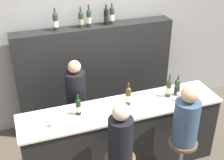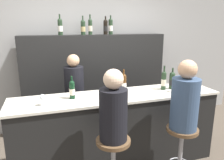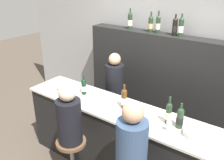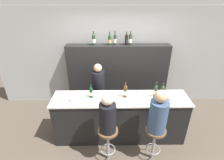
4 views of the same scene
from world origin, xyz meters
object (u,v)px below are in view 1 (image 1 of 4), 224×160
Objects in this scene: wine_bottle_backbar_3 at (106,16)px; wine_bottle_backbar_2 at (89,18)px; wine_bottle_counter_1 at (128,96)px; wine_bottle_backbar_4 at (112,15)px; wine_bottle_counter_0 at (78,106)px; bar_stool_right at (182,151)px; bartender at (77,109)px; wine_bottle_counter_3 at (177,87)px; guest_seated_right at (186,119)px; wine_bottle_counter_2 at (169,88)px; guest_seated_left at (121,135)px; wine_glass_1 at (179,95)px; wine_glass_0 at (53,120)px; metal_bowl at (190,93)px; wine_bottle_backbar_1 at (81,19)px; wine_bottle_backbar_0 at (55,21)px.

wine_bottle_backbar_2 is at bearing -180.00° from wine_bottle_backbar_3.
wine_bottle_backbar_4 is (0.19, 1.18, 0.72)m from wine_bottle_counter_1.
wine_bottle_counter_0 is 0.39× the size of bar_stool_right.
wine_bottle_counter_0 is 0.74m from bartender.
wine_bottle_counter_1 reaches higher than wine_bottle_counter_3.
wine_bottle_backbar_2 reaches higher than guest_seated_right.
guest_seated_right is (-0.09, -0.63, -0.07)m from wine_bottle_counter_2.
wine_bottle_counter_3 is 0.88m from bar_stool_right.
guest_seated_left is (-0.34, -0.63, -0.09)m from wine_bottle_counter_1.
bartender reaches higher than wine_bottle_counter_3.
guest_seated_right is (-0.17, -0.48, -0.03)m from wine_glass_1.
wine_bottle_backbar_2 is (0.50, 1.18, 0.74)m from wine_bottle_counter_0.
wine_bottle_counter_0 is at bearing 117.79° from guest_seated_left.
wine_bottle_counter_0 reaches higher than wine_glass_0.
wine_bottle_backbar_4 reaches higher than metal_bowl.
guest_seated_right is at bearing 0.00° from guest_seated_left.
guest_seated_left reaches higher than wine_glass_0.
guest_seated_right is at bearing -27.95° from wine_bottle_counter_0.
wine_bottle_backbar_4 is 1.66m from metal_bowl.
wine_bottle_counter_0 is 1.22× the size of metal_bowl.
bartender is at bearing -114.59° from wine_bottle_backbar_1.
wine_bottle_backbar_3 is 1.33× the size of metal_bowl.
wine_bottle_counter_0 is 1.44m from wine_bottle_backbar_1.
wine_bottle_counter_0 is at bearing -112.97° from wine_bottle_backbar_2.
guest_seated_left is 1.29m from bartender.
wine_bottle_counter_2 is 0.14m from wine_bottle_counter_3.
wine_bottle_counter_1 is at bearing -60.04° from wine_bottle_backbar_0.
guest_seated_right is at bearing -48.65° from bartender.
wine_bottle_counter_0 is 0.84× the size of wine_bottle_backbar_2.
wine_bottle_counter_3 is at bearing -52.33° from wine_bottle_backbar_2.
wine_bottle_backbar_0 reaches higher than guest_seated_left.
wine_bottle_backbar_0 is at bearing 135.56° from wine_glass_1.
bar_stool_right is at bearing -48.65° from bartender.
wine_bottle_backbar_1 is at bearing 88.58° from guest_seated_left.
wine_bottle_backbar_1 reaches higher than bar_stool_right.
metal_bowl is 0.31× the size of guest_seated_left.
wine_bottle_backbar_4 is at bearing 73.49° from guest_seated_left.
wine_bottle_counter_1 is 0.97× the size of wine_bottle_backbar_2.
wine_bottle_backbar_1 is 0.44× the size of bar_stool_right.
wine_bottle_backbar_2 is at bearing 57.39° from wine_glass_0.
wine_glass_0 is (-0.85, -1.33, -0.76)m from wine_bottle_backbar_2.
wine_glass_1 is (0.97, -1.33, -0.75)m from wine_bottle_backbar_1.
guest_seated_left is at bearing -79.50° from wine_bottle_backbar_0.
bartender reaches higher than wine_bottle_counter_2.
wine_bottle_backbar_2 is 0.27m from wine_bottle_backbar_3.
wine_glass_0 is at bearing -130.21° from wine_bottle_backbar_3.
bartender is (0.11, -0.59, -1.18)m from wine_bottle_backbar_0.
wine_bottle_backbar_2 reaches higher than wine_bottle_backbar_1.
wine_bottle_backbar_2 is 2.33m from bar_stool_right.
bartender is at bearing -79.22° from wine_bottle_backbar_0.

